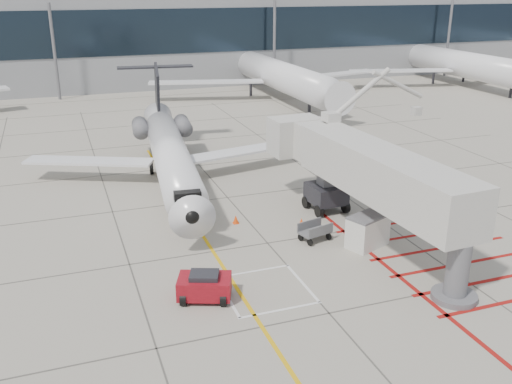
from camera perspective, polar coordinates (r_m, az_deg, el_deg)
name	(u,v)px	position (r m, az deg, el deg)	size (l,w,h in m)	color
ground_plane	(295,274)	(30.19, 3.88, -8.19)	(260.00, 260.00, 0.00)	#9E9788
regional_jet	(173,144)	(40.51, -8.33, 4.78)	(22.39, 28.23, 7.40)	white
jet_bridge	(382,184)	(32.51, 12.44, 0.78)	(8.95, 18.89, 7.56)	beige
pushback_tug	(205,285)	(27.71, -5.17, -9.28)	(2.52, 1.57, 1.47)	maroon
baggage_cart	(315,231)	(33.79, 5.91, -3.93)	(1.81, 1.15, 1.15)	#55565A
ground_power_unit	(368,231)	(33.37, 11.11, -3.83)	(2.40, 1.40, 1.90)	silver
cone_nose	(236,219)	(36.07, -2.04, -2.75)	(0.39, 0.39, 0.54)	#E2410B
cone_side	(301,222)	(35.81, 4.56, -3.01)	(0.36, 0.36, 0.50)	#FF4B0D
terminal_building	(181,31)	(96.81, -7.51, 15.72)	(180.00, 28.00, 14.00)	gray
terminal_glass_band	(203,31)	(83.11, -5.33, 15.77)	(180.00, 0.10, 6.00)	black
bg_aircraft_c	(275,55)	(76.08, 1.93, 13.52)	(32.77, 36.41, 10.92)	silver
bg_aircraft_d	(460,47)	(90.83, 19.76, 13.51)	(33.07, 36.74, 11.02)	silver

